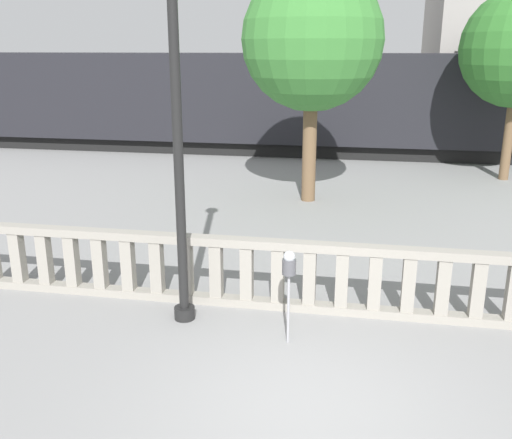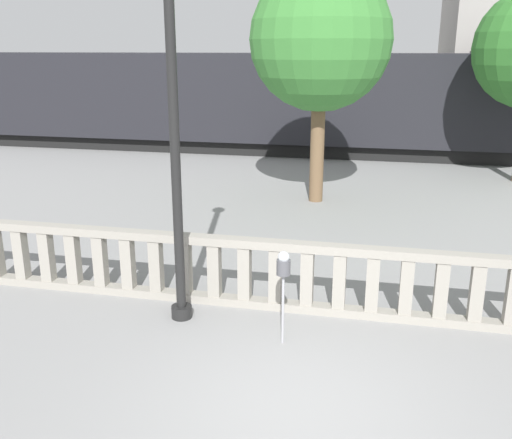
# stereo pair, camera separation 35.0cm
# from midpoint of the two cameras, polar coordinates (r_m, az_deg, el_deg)

# --- Properties ---
(ground_plane) EXTENTS (160.00, 160.00, 0.00)m
(ground_plane) POSITION_cam_midpoint_polar(r_m,az_deg,el_deg) (7.25, 5.66, -18.52)
(ground_plane) COLOR gray
(balustrade) EXTENTS (13.89, 0.24, 1.20)m
(balustrade) POSITION_cam_midpoint_polar(r_m,az_deg,el_deg) (9.33, 7.81, -5.94)
(balustrade) COLOR gray
(balustrade) RESTS_ON ground
(lamppost) EXTENTS (0.34, 0.34, 5.51)m
(lamppost) POSITION_cam_midpoint_polar(r_m,az_deg,el_deg) (8.52, -6.98, 8.34)
(lamppost) COLOR black
(lamppost) RESTS_ON ground
(parking_meter) EXTENTS (0.20, 0.20, 1.44)m
(parking_meter) POSITION_cam_midpoint_polar(r_m,az_deg,el_deg) (8.14, 4.00, -4.95)
(parking_meter) COLOR #99999E
(parking_meter) RESTS_ON ground
(train_near) EXTENTS (25.81, 3.19, 4.56)m
(train_near) POSITION_cam_midpoint_polar(r_m,az_deg,el_deg) (24.26, -2.32, 11.82)
(train_near) COLOR black
(train_near) RESTS_ON ground
(train_far) EXTENTS (21.53, 2.71, 3.81)m
(train_far) POSITION_cam_midpoint_polar(r_m,az_deg,el_deg) (36.89, 10.15, 12.72)
(train_far) COLOR black
(train_far) RESTS_ON ground
(tree_right) EXTENTS (3.76, 3.76, 6.27)m
(tree_right) POSITION_cam_midpoint_polar(r_m,az_deg,el_deg) (15.81, 7.14, 17.36)
(tree_right) COLOR brown
(tree_right) RESTS_ON ground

